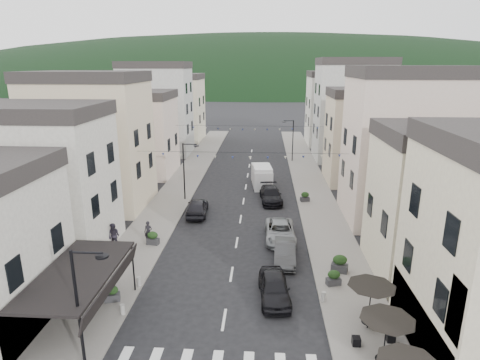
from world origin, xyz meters
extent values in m
cube|color=slate|center=(-7.50, 32.00, 0.06)|extent=(4.00, 76.00, 0.12)
cube|color=slate|center=(7.50, 32.00, 0.06)|extent=(4.00, 76.00, 0.12)
ellipsoid|color=black|center=(0.00, 300.00, 0.00)|extent=(640.00, 360.00, 70.00)
cube|color=black|center=(-7.50, 5.00, 3.20)|extent=(3.60, 7.50, 0.15)
cube|color=black|center=(-5.70, 5.00, 2.70)|extent=(0.34, 7.50, 0.99)
cylinder|color=black|center=(-5.80, 1.50, 1.60)|extent=(0.10, 0.10, 3.20)
cylinder|color=black|center=(-5.80, 8.50, 1.60)|extent=(0.10, 0.10, 3.20)
cube|color=#AEAA9F|center=(-14.50, 14.00, 5.00)|extent=(10.00, 7.00, 10.00)
cube|color=#262323|center=(-14.50, 14.00, 10.50)|extent=(10.20, 7.14, 1.00)
cube|color=beige|center=(-14.50, 24.00, 6.00)|extent=(10.00, 8.00, 12.00)
cube|color=#262323|center=(-14.50, 24.00, 12.50)|extent=(10.20, 8.16, 1.00)
cube|color=beige|center=(-14.50, 36.00, 4.75)|extent=(10.00, 8.00, 9.50)
cube|color=#262323|center=(-14.50, 36.00, 10.00)|extent=(10.20, 8.16, 1.00)
cube|color=#9C9C98|center=(-14.50, 48.00, 6.50)|extent=(10.00, 7.00, 13.00)
cube|color=#262323|center=(-14.50, 48.00, 13.50)|extent=(10.20, 7.14, 1.00)
cube|color=#BFB498|center=(-14.50, 60.00, 5.50)|extent=(10.00, 9.00, 11.00)
cube|color=#262323|center=(-14.50, 60.00, 11.50)|extent=(10.20, 9.18, 1.00)
cube|color=#BFB498|center=(14.50, 12.00, 4.50)|extent=(10.00, 7.00, 9.00)
cube|color=#262323|center=(14.50, 12.00, 9.50)|extent=(10.20, 7.14, 1.00)
cube|color=beige|center=(14.50, 22.00, 6.25)|extent=(10.00, 8.00, 12.50)
cube|color=#262323|center=(14.50, 22.00, 13.00)|extent=(10.20, 8.16, 1.00)
cube|color=beige|center=(14.50, 34.00, 5.00)|extent=(10.00, 7.00, 10.00)
cube|color=#262323|center=(14.50, 34.00, 10.50)|extent=(10.20, 7.14, 1.00)
cube|color=#9C9C98|center=(14.50, 46.00, 6.75)|extent=(10.00, 8.00, 13.50)
cube|color=#262323|center=(14.50, 46.00, 14.00)|extent=(10.20, 8.16, 1.00)
cube|color=#AEAA9F|center=(14.50, 58.00, 5.75)|extent=(10.00, 9.00, 11.50)
cube|color=#262323|center=(14.50, 58.00, 12.00)|extent=(10.20, 9.18, 1.00)
cylinder|color=black|center=(7.70, 2.80, 1.27)|extent=(0.06, 0.06, 2.30)
cone|color=black|center=(7.70, 2.80, 2.37)|extent=(2.50, 2.50, 0.55)
cylinder|color=black|center=(7.70, 2.80, 0.49)|extent=(0.70, 0.70, 0.04)
cylinder|color=black|center=(7.70, 5.60, 1.27)|extent=(0.06, 0.06, 2.30)
cone|color=black|center=(7.70, 5.60, 2.37)|extent=(2.50, 2.50, 0.55)
cylinder|color=black|center=(7.70, 5.60, 0.49)|extent=(0.70, 0.70, 0.04)
cylinder|color=black|center=(-6.10, 2.00, 3.00)|extent=(0.14, 0.14, 6.00)
cylinder|color=black|center=(-5.40, 2.00, 5.90)|extent=(1.40, 0.10, 0.10)
cylinder|color=black|center=(-4.75, 2.00, 5.75)|extent=(0.56, 0.56, 0.08)
cylinder|color=black|center=(-6.10, 26.00, 3.00)|extent=(0.14, 0.14, 6.00)
cylinder|color=black|center=(-5.40, 26.00, 5.90)|extent=(1.40, 0.10, 0.10)
cylinder|color=black|center=(-4.75, 26.00, 5.75)|extent=(0.56, 0.56, 0.08)
cylinder|color=black|center=(6.10, 44.00, 3.00)|extent=(0.14, 0.14, 6.00)
cylinder|color=black|center=(5.40, 44.00, 5.90)|extent=(1.40, 0.10, 0.10)
cylinder|color=black|center=(4.75, 44.00, 5.75)|extent=(0.56, 0.56, 0.08)
cylinder|color=gray|center=(-5.70, 6.00, 0.42)|extent=(0.26, 0.26, 0.60)
cylinder|color=gray|center=(-5.70, 9.00, 0.42)|extent=(0.26, 0.26, 0.60)
cylinder|color=gray|center=(5.70, 8.00, 0.42)|extent=(0.26, 0.26, 0.60)
cylinder|color=black|center=(0.00, 22.00, 6.00)|extent=(19.00, 0.02, 0.02)
cone|color=beige|center=(-8.71, 22.00, 5.81)|extent=(0.28, 0.28, 0.24)
cone|color=navy|center=(-7.12, 22.00, 5.73)|extent=(0.28, 0.28, 0.24)
cone|color=beige|center=(-5.54, 22.00, 5.65)|extent=(0.28, 0.28, 0.24)
cone|color=navy|center=(-3.96, 22.00, 5.58)|extent=(0.28, 0.28, 0.24)
cone|color=beige|center=(-2.38, 22.00, 5.54)|extent=(0.28, 0.28, 0.24)
cone|color=navy|center=(-0.79, 22.00, 5.51)|extent=(0.28, 0.28, 0.24)
cone|color=beige|center=(0.79, 22.00, 5.51)|extent=(0.28, 0.28, 0.24)
cone|color=navy|center=(2.38, 22.00, 5.54)|extent=(0.28, 0.28, 0.24)
cone|color=beige|center=(3.96, 22.00, 5.58)|extent=(0.28, 0.28, 0.24)
cone|color=navy|center=(5.54, 22.00, 5.65)|extent=(0.28, 0.28, 0.24)
cone|color=beige|center=(7.12, 22.00, 5.73)|extent=(0.28, 0.28, 0.24)
cone|color=navy|center=(8.71, 22.00, 5.81)|extent=(0.28, 0.28, 0.24)
cylinder|color=black|center=(0.00, 38.00, 6.00)|extent=(19.00, 0.02, 0.02)
cone|color=beige|center=(-8.71, 38.00, 5.81)|extent=(0.28, 0.28, 0.24)
cone|color=navy|center=(-7.12, 38.00, 5.73)|extent=(0.28, 0.28, 0.24)
cone|color=beige|center=(-5.54, 38.00, 5.65)|extent=(0.28, 0.28, 0.24)
cone|color=navy|center=(-3.96, 38.00, 5.58)|extent=(0.28, 0.28, 0.24)
cone|color=beige|center=(-2.38, 38.00, 5.54)|extent=(0.28, 0.28, 0.24)
cone|color=navy|center=(-0.79, 38.00, 5.51)|extent=(0.28, 0.28, 0.24)
cone|color=beige|center=(0.79, 38.00, 5.51)|extent=(0.28, 0.28, 0.24)
cone|color=navy|center=(2.38, 38.00, 5.54)|extent=(0.28, 0.28, 0.24)
cone|color=beige|center=(3.96, 38.00, 5.58)|extent=(0.28, 0.28, 0.24)
cone|color=navy|center=(5.54, 38.00, 5.65)|extent=(0.28, 0.28, 0.24)
cone|color=beige|center=(7.12, 38.00, 5.73)|extent=(0.28, 0.28, 0.24)
cone|color=navy|center=(8.71, 38.00, 5.81)|extent=(0.28, 0.28, 0.24)
imported|color=black|center=(2.80, 8.29, 0.74)|extent=(2.10, 4.49, 1.49)
imported|color=#313234|center=(3.64, 13.11, 0.70)|extent=(1.62, 4.29, 1.40)
imported|color=gray|center=(3.44, 16.74, 0.71)|extent=(2.47, 5.16, 1.42)
imported|color=black|center=(2.80, 26.04, 0.73)|extent=(2.55, 5.23, 1.47)
imported|color=black|center=(-4.11, 21.83, 0.78)|extent=(2.12, 4.71, 1.57)
cube|color=silver|center=(1.80, 31.69, 1.07)|extent=(2.58, 5.34, 2.15)
cube|color=silver|center=(1.87, 31.05, 2.20)|extent=(2.34, 3.63, 0.54)
cylinder|color=black|center=(1.16, 29.67, 0.38)|extent=(0.35, 0.78, 0.75)
cylinder|color=black|center=(2.86, 29.86, 0.38)|extent=(0.35, 0.78, 0.75)
cylinder|color=black|center=(0.74, 33.51, 0.38)|extent=(0.35, 0.78, 0.75)
cylinder|color=black|center=(2.44, 33.70, 0.38)|extent=(0.35, 0.78, 0.75)
imported|color=black|center=(-6.88, 15.34, 1.00)|extent=(0.66, 0.46, 1.75)
imported|color=#23202B|center=(-9.20, 14.23, 1.10)|extent=(1.08, 0.92, 1.97)
cube|color=#313134|center=(-6.77, 7.27, 0.34)|extent=(1.00, 0.73, 0.45)
ellipsoid|color=black|center=(-6.77, 7.27, 0.83)|extent=(0.78, 0.50, 0.57)
cube|color=#2B2B2E|center=(-6.47, 15.07, 0.35)|extent=(1.02, 0.69, 0.47)
ellipsoid|color=black|center=(-6.47, 15.07, 0.87)|extent=(0.82, 0.52, 0.60)
cube|color=#323235|center=(6.59, 9.89, 0.34)|extent=(1.00, 0.73, 0.45)
ellipsoid|color=black|center=(6.59, 9.89, 0.84)|extent=(0.79, 0.50, 0.57)
cube|color=#2D2D2F|center=(7.26, 11.63, 0.39)|extent=(1.21, 0.91, 0.54)
ellipsoid|color=black|center=(7.26, 11.63, 0.98)|extent=(0.95, 0.61, 0.69)
cube|color=#2B2B2D|center=(6.28, 26.01, 0.34)|extent=(1.00, 0.71, 0.45)
ellipsoid|color=black|center=(6.28, 26.01, 0.84)|extent=(0.79, 0.50, 0.57)
camera|label=1|loc=(2.08, -13.05, 13.60)|focal=30.00mm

